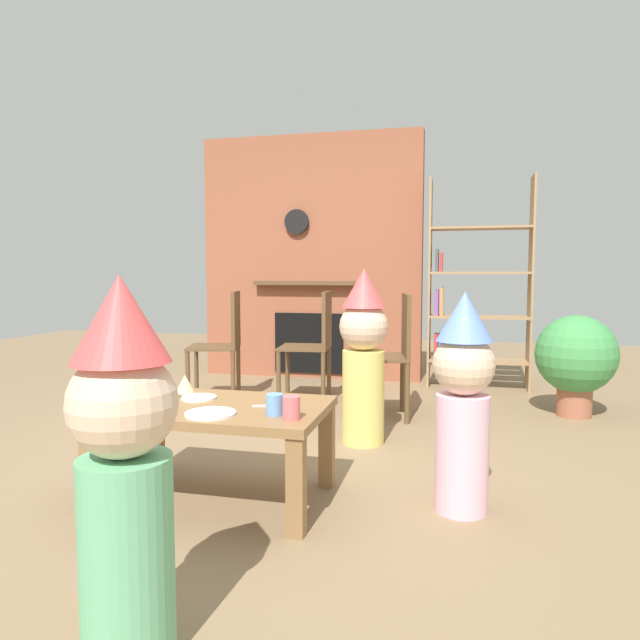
% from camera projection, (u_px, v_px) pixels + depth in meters
% --- Properties ---
extents(ground_plane, '(12.00, 12.00, 0.00)m').
position_uv_depth(ground_plane, '(277.00, 463.00, 3.13)').
color(ground_plane, '#846B4C').
extents(brick_fireplace_feature, '(2.20, 0.28, 2.40)m').
position_uv_depth(brick_fireplace_feature, '(311.00, 259.00, 5.66)').
color(brick_fireplace_feature, '#935138').
rests_on(brick_fireplace_feature, ground_plane).
extents(bookshelf, '(0.90, 0.28, 1.90)m').
position_uv_depth(bookshelf, '(471.00, 296.00, 5.13)').
color(bookshelf, '#9E7A51').
rests_on(bookshelf, ground_plane).
extents(coffee_table, '(1.02, 0.63, 0.45)m').
position_uv_depth(coffee_table, '(215.00, 420.00, 2.61)').
color(coffee_table, olive).
rests_on(coffee_table, ground_plane).
extents(paper_cup_near_left, '(0.07, 0.07, 0.09)m').
position_uv_depth(paper_cup_near_left, '(275.00, 405.00, 2.40)').
color(paper_cup_near_left, '#669EE0').
rests_on(paper_cup_near_left, coffee_table).
extents(paper_cup_near_right, '(0.07, 0.07, 0.10)m').
position_uv_depth(paper_cup_near_right, '(291.00, 408.00, 2.33)').
color(paper_cup_near_right, '#E5666B').
rests_on(paper_cup_near_right, coffee_table).
extents(paper_cup_center, '(0.07, 0.07, 0.11)m').
position_uv_depth(paper_cup_center, '(164.00, 390.00, 2.67)').
color(paper_cup_center, '#8CD18C').
rests_on(paper_cup_center, coffee_table).
extents(paper_plate_front, '(0.17, 0.17, 0.01)m').
position_uv_depth(paper_plate_front, '(199.00, 398.00, 2.71)').
color(paper_plate_front, white).
rests_on(paper_plate_front, coffee_table).
extents(paper_plate_rear, '(0.22, 0.22, 0.01)m').
position_uv_depth(paper_plate_rear, '(211.00, 413.00, 2.41)').
color(paper_plate_rear, white).
rests_on(paper_plate_rear, coffee_table).
extents(birthday_cake_slice, '(0.10, 0.10, 0.09)m').
position_uv_depth(birthday_cake_slice, '(185.00, 384.00, 2.86)').
color(birthday_cake_slice, '#EAC68C').
rests_on(birthday_cake_slice, coffee_table).
extents(table_fork, '(0.15, 0.07, 0.01)m').
position_uv_depth(table_fork, '(269.00, 406.00, 2.57)').
color(table_fork, silver).
rests_on(table_fork, coffee_table).
extents(child_with_cone_hat, '(0.29, 0.29, 1.05)m').
position_uv_depth(child_with_cone_hat, '(124.00, 460.00, 1.51)').
color(child_with_cone_hat, '#66B27F').
rests_on(child_with_cone_hat, ground_plane).
extents(child_in_pink, '(0.27, 0.27, 0.97)m').
position_uv_depth(child_in_pink, '(463.00, 396.00, 2.47)').
color(child_in_pink, '#EAB2C6').
rests_on(child_in_pink, ground_plane).
extents(child_by_the_chairs, '(0.30, 0.30, 1.08)m').
position_uv_depth(child_by_the_chairs, '(364.00, 352.00, 3.46)').
color(child_by_the_chairs, '#E0CC66').
rests_on(child_by_the_chairs, ground_plane).
extents(dining_chair_left, '(0.49, 0.49, 0.90)m').
position_uv_depth(dining_chair_left, '(225.00, 338.00, 4.66)').
color(dining_chair_left, brown).
rests_on(dining_chair_left, ground_plane).
extents(dining_chair_middle, '(0.44, 0.44, 0.90)m').
position_uv_depth(dining_chair_middle, '(316.00, 339.00, 4.62)').
color(dining_chair_middle, brown).
rests_on(dining_chair_middle, ground_plane).
extents(dining_chair_right, '(0.47, 0.47, 0.90)m').
position_uv_depth(dining_chair_right, '(393.00, 348.00, 4.08)').
color(dining_chair_right, brown).
rests_on(dining_chair_right, ground_plane).
extents(potted_plant_tall, '(0.57, 0.57, 0.75)m').
position_uv_depth(potted_plant_tall, '(576.00, 357.00, 4.12)').
color(potted_plant_tall, '#9E5B42').
rests_on(potted_plant_tall, ground_plane).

